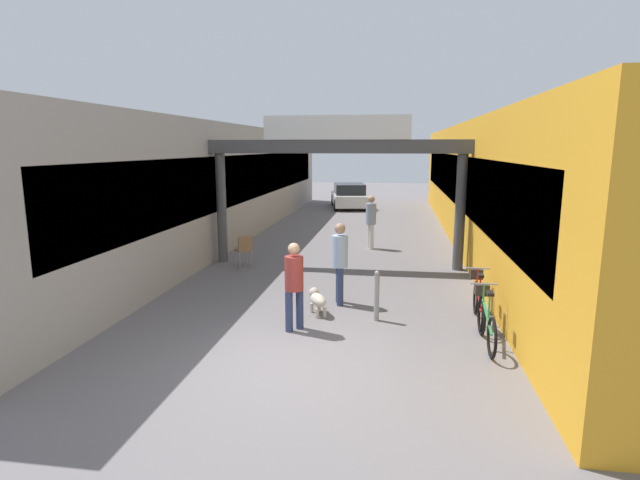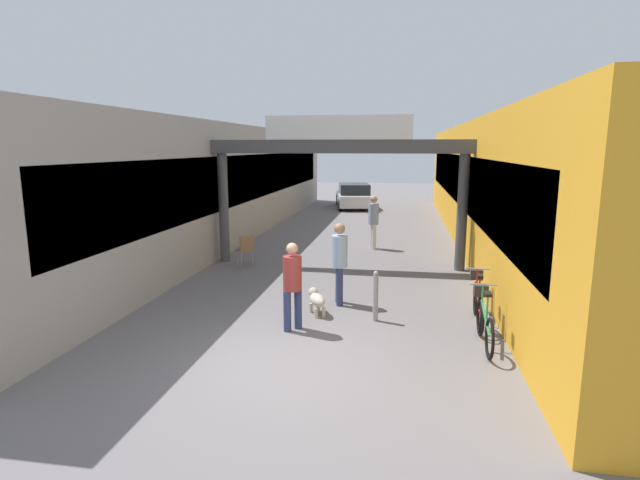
{
  "view_description": "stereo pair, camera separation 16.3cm",
  "coord_description": "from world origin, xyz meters",
  "px_view_note": "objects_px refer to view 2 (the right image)",
  "views": [
    {
      "loc": [
        1.62,
        -7.05,
        3.32
      ],
      "look_at": [
        0.0,
        3.61,
        1.3
      ],
      "focal_mm": 28.0,
      "sensor_mm": 36.0,
      "label": 1
    },
    {
      "loc": [
        1.78,
        -7.02,
        3.32
      ],
      "look_at": [
        0.0,
        3.61,
        1.3
      ],
      "focal_mm": 28.0,
      "sensor_mm": 36.0,
      "label": 2
    }
  ],
  "objects_px": {
    "bicycle_red_second": "(478,299)",
    "parked_car_white": "(354,196)",
    "pedestrian_with_dog": "(292,281)",
    "bicycle_green_nearest": "(484,319)",
    "pedestrian_companion": "(339,258)",
    "bollard_post_metal": "(376,296)",
    "pedestrian_carrying_crate": "(373,218)",
    "dog_on_leash": "(316,299)",
    "cafe_chair_wood_nearer": "(246,248)"
  },
  "relations": [
    {
      "from": "pedestrian_with_dog",
      "to": "dog_on_leash",
      "type": "distance_m",
      "value": 1.17
    },
    {
      "from": "dog_on_leash",
      "to": "bicycle_red_second",
      "type": "height_order",
      "value": "bicycle_red_second"
    },
    {
      "from": "bicycle_red_second",
      "to": "parked_car_white",
      "type": "height_order",
      "value": "parked_car_white"
    },
    {
      "from": "dog_on_leash",
      "to": "bicycle_red_second",
      "type": "relative_size",
      "value": 0.41
    },
    {
      "from": "bicycle_green_nearest",
      "to": "parked_car_white",
      "type": "xyz_separation_m",
      "value": [
        -4.11,
        18.98,
        0.21
      ]
    },
    {
      "from": "pedestrian_companion",
      "to": "bollard_post_metal",
      "type": "relative_size",
      "value": 1.76
    },
    {
      "from": "bicycle_green_nearest",
      "to": "bicycle_red_second",
      "type": "height_order",
      "value": "same"
    },
    {
      "from": "pedestrian_companion",
      "to": "bicycle_green_nearest",
      "type": "relative_size",
      "value": 1.04
    },
    {
      "from": "pedestrian_with_dog",
      "to": "pedestrian_companion",
      "type": "relative_size",
      "value": 0.93
    },
    {
      "from": "pedestrian_with_dog",
      "to": "bicycle_red_second",
      "type": "bearing_deg",
      "value": 17.12
    },
    {
      "from": "pedestrian_companion",
      "to": "bollard_post_metal",
      "type": "distance_m",
      "value": 1.34
    },
    {
      "from": "parked_car_white",
      "to": "cafe_chair_wood_nearer",
      "type": "bearing_deg",
      "value": -96.42
    },
    {
      "from": "pedestrian_with_dog",
      "to": "cafe_chair_wood_nearer",
      "type": "xyz_separation_m",
      "value": [
        -2.36,
        4.59,
        -0.39
      ]
    },
    {
      "from": "bollard_post_metal",
      "to": "parked_car_white",
      "type": "relative_size",
      "value": 0.23
    },
    {
      "from": "pedestrian_companion",
      "to": "cafe_chair_wood_nearer",
      "type": "xyz_separation_m",
      "value": [
        -3.01,
        2.92,
        -0.47
      ]
    },
    {
      "from": "pedestrian_carrying_crate",
      "to": "bicycle_red_second",
      "type": "distance_m",
      "value": 7.1
    },
    {
      "from": "pedestrian_with_dog",
      "to": "bicycle_green_nearest",
      "type": "relative_size",
      "value": 0.97
    },
    {
      "from": "pedestrian_with_dog",
      "to": "dog_on_leash",
      "type": "bearing_deg",
      "value": 73.77
    },
    {
      "from": "bollard_post_metal",
      "to": "cafe_chair_wood_nearer",
      "type": "bearing_deg",
      "value": 134.8
    },
    {
      "from": "bicycle_green_nearest",
      "to": "bicycle_red_second",
      "type": "bearing_deg",
      "value": 87.45
    },
    {
      "from": "dog_on_leash",
      "to": "parked_car_white",
      "type": "distance_m",
      "value": 17.94
    },
    {
      "from": "bicycle_green_nearest",
      "to": "bicycle_red_second",
      "type": "relative_size",
      "value": 1.0
    },
    {
      "from": "pedestrian_companion",
      "to": "dog_on_leash",
      "type": "xyz_separation_m",
      "value": [
        -0.37,
        -0.72,
        -0.7
      ]
    },
    {
      "from": "bicycle_red_second",
      "to": "parked_car_white",
      "type": "relative_size",
      "value": 0.4
    },
    {
      "from": "bollard_post_metal",
      "to": "bicycle_red_second",
      "type": "bearing_deg",
      "value": 9.12
    },
    {
      "from": "pedestrian_with_dog",
      "to": "bicycle_green_nearest",
      "type": "distance_m",
      "value": 3.39
    },
    {
      "from": "parked_car_white",
      "to": "pedestrian_with_dog",
      "type": "bearing_deg",
      "value": -87.7
    },
    {
      "from": "cafe_chair_wood_nearer",
      "to": "bollard_post_metal",
      "type": "bearing_deg",
      "value": -45.2
    },
    {
      "from": "pedestrian_carrying_crate",
      "to": "bicycle_red_second",
      "type": "relative_size",
      "value": 1.04
    },
    {
      "from": "dog_on_leash",
      "to": "bicycle_green_nearest",
      "type": "height_order",
      "value": "bicycle_green_nearest"
    },
    {
      "from": "pedestrian_with_dog",
      "to": "bicycle_green_nearest",
      "type": "height_order",
      "value": "pedestrian_with_dog"
    },
    {
      "from": "pedestrian_companion",
      "to": "dog_on_leash",
      "type": "distance_m",
      "value": 1.07
    },
    {
      "from": "pedestrian_carrying_crate",
      "to": "bollard_post_metal",
      "type": "relative_size",
      "value": 1.77
    },
    {
      "from": "cafe_chair_wood_nearer",
      "to": "bicycle_green_nearest",
      "type": "bearing_deg",
      "value": -39.51
    },
    {
      "from": "bicycle_red_second",
      "to": "cafe_chair_wood_nearer",
      "type": "relative_size",
      "value": 1.9
    },
    {
      "from": "parked_car_white",
      "to": "bollard_post_metal",
      "type": "bearing_deg",
      "value": -83.0
    },
    {
      "from": "pedestrian_with_dog",
      "to": "bollard_post_metal",
      "type": "bearing_deg",
      "value": 26.69
    },
    {
      "from": "bollard_post_metal",
      "to": "pedestrian_carrying_crate",
      "type": "bearing_deg",
      "value": 93.89
    },
    {
      "from": "bicycle_green_nearest",
      "to": "cafe_chair_wood_nearer",
      "type": "xyz_separation_m",
      "value": [
        -5.72,
        4.71,
        0.1
      ]
    },
    {
      "from": "bicycle_red_second",
      "to": "cafe_chair_wood_nearer",
      "type": "xyz_separation_m",
      "value": [
        -5.77,
        3.55,
        0.1
      ]
    },
    {
      "from": "pedestrian_carrying_crate",
      "to": "cafe_chair_wood_nearer",
      "type": "bearing_deg",
      "value": -137.25
    },
    {
      "from": "pedestrian_companion",
      "to": "pedestrian_with_dog",
      "type": "bearing_deg",
      "value": -111.06
    },
    {
      "from": "pedestrian_carrying_crate",
      "to": "parked_car_white",
      "type": "distance_m",
      "value": 11.3
    },
    {
      "from": "pedestrian_companion",
      "to": "bicycle_red_second",
      "type": "distance_m",
      "value": 2.89
    },
    {
      "from": "pedestrian_with_dog",
      "to": "cafe_chair_wood_nearer",
      "type": "bearing_deg",
      "value": 117.23
    },
    {
      "from": "pedestrian_with_dog",
      "to": "bollard_post_metal",
      "type": "height_order",
      "value": "pedestrian_with_dog"
    },
    {
      "from": "dog_on_leash",
      "to": "bicycle_red_second",
      "type": "xyz_separation_m",
      "value": [
        3.13,
        0.1,
        0.13
      ]
    },
    {
      "from": "pedestrian_companion",
      "to": "bollard_post_metal",
      "type": "height_order",
      "value": "pedestrian_companion"
    },
    {
      "from": "pedestrian_companion",
      "to": "bicycle_green_nearest",
      "type": "xyz_separation_m",
      "value": [
        2.71,
        -1.79,
        -0.57
      ]
    },
    {
      "from": "cafe_chair_wood_nearer",
      "to": "pedestrian_carrying_crate",
      "type": "bearing_deg",
      "value": 42.75
    }
  ]
}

